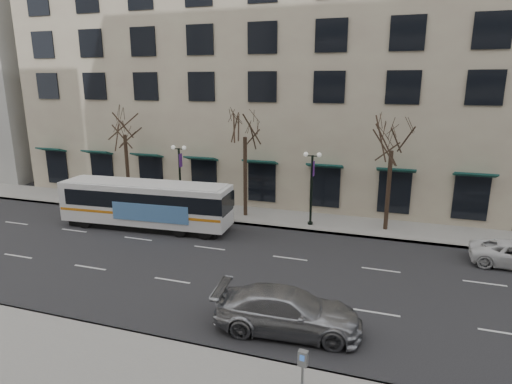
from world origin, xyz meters
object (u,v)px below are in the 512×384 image
at_px(lamp_post_left, 180,175).
at_px(lamp_post_right, 312,185).
at_px(city_bus, 147,203).
at_px(pay_station, 303,362).
at_px(tree_far_left, 124,122).
at_px(tree_far_mid, 245,123).
at_px(silver_car, 288,311).
at_px(tree_far_right, 393,136).

relative_size(lamp_post_left, lamp_post_right, 1.00).
bearing_deg(city_bus, pay_station, -46.54).
bearing_deg(city_bus, lamp_post_left, 77.99).
height_order(tree_far_left, tree_far_mid, tree_far_mid).
bearing_deg(silver_car, lamp_post_left, 36.22).
height_order(tree_far_right, lamp_post_right, tree_far_right).
bearing_deg(city_bus, tree_far_right, 12.18).
distance_m(lamp_post_left, city_bus, 4.02).
distance_m(tree_far_mid, city_bus, 8.76).
distance_m(tree_far_mid, pay_station, 19.61).
bearing_deg(lamp_post_right, lamp_post_left, 180.00).
xyz_separation_m(tree_far_left, tree_far_right, (20.00, 0.00, -0.28)).
distance_m(city_bus, silver_car, 15.30).
bearing_deg(silver_car, tree_far_right, -19.48).
height_order(tree_far_left, lamp_post_right, tree_far_left).
relative_size(tree_far_mid, pay_station, 6.13).
height_order(tree_far_mid, pay_station, tree_far_mid).
bearing_deg(tree_far_mid, pay_station, -64.85).
bearing_deg(tree_far_mid, tree_far_right, -0.00).
bearing_deg(tree_far_left, lamp_post_right, -2.29).
distance_m(lamp_post_left, pay_station, 20.96).
height_order(tree_far_mid, lamp_post_left, tree_far_mid).
distance_m(tree_far_mid, lamp_post_right, 6.41).
distance_m(tree_far_mid, lamp_post_left, 6.40).
height_order(tree_far_mid, tree_far_right, tree_far_mid).
xyz_separation_m(tree_far_right, silver_car, (-3.36, -13.60, -5.56)).
height_order(lamp_post_right, city_bus, lamp_post_right).
bearing_deg(lamp_post_right, pay_station, -79.74).
height_order(tree_far_left, lamp_post_left, tree_far_left).
height_order(tree_far_left, pay_station, tree_far_left).
distance_m(tree_far_left, silver_car, 22.27).
bearing_deg(tree_far_mid, city_bus, -141.60).
bearing_deg(tree_far_left, silver_car, -39.26).
relative_size(lamp_post_left, city_bus, 0.44).
relative_size(tree_far_right, lamp_post_right, 1.55).
distance_m(tree_far_mid, silver_car, 16.30).
relative_size(tree_far_mid, silver_car, 1.44).
height_order(tree_far_right, city_bus, tree_far_right).
distance_m(tree_far_left, pay_station, 25.33).
relative_size(tree_far_left, tree_far_mid, 0.98).
height_order(tree_far_right, lamp_post_left, tree_far_right).
relative_size(tree_far_left, tree_far_right, 1.03).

